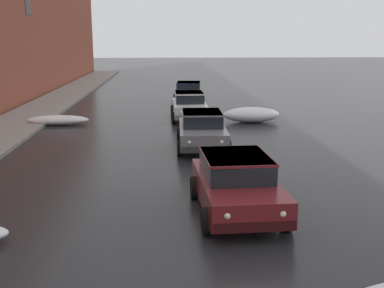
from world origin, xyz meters
TOP-DOWN VIEW (x-y plane):
  - snow_bank_along_left_kerb at (5.08, 21.02)m, footprint 2.87×1.39m
  - snow_bank_mid_block_left at (-4.58, 20.75)m, footprint 3.02×0.98m
  - sedan_maroon_approaching_near_lane at (2.39, 8.47)m, footprint 2.15×3.95m
  - sedan_grey_parked_kerbside_close at (2.08, 15.39)m, footprint 2.00×4.04m
  - sedan_white_parked_kerbside_mid at (1.92, 22.06)m, footprint 1.94×4.00m
  - sedan_darkblue_parked_far_down_block at (2.15, 27.73)m, footprint 2.16×4.01m

SIDE VIEW (x-z plane):
  - snow_bank_mid_block_left at x=-4.58m, z-range 0.00..0.48m
  - snow_bank_along_left_kerb at x=5.08m, z-range -0.01..0.76m
  - sedan_darkblue_parked_far_down_block at x=2.15m, z-range 0.04..1.46m
  - sedan_white_parked_kerbside_mid at x=1.92m, z-range 0.04..1.46m
  - sedan_maroon_approaching_near_lane at x=2.39m, z-range 0.04..1.46m
  - sedan_grey_parked_kerbside_close at x=2.08m, z-range 0.04..1.46m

